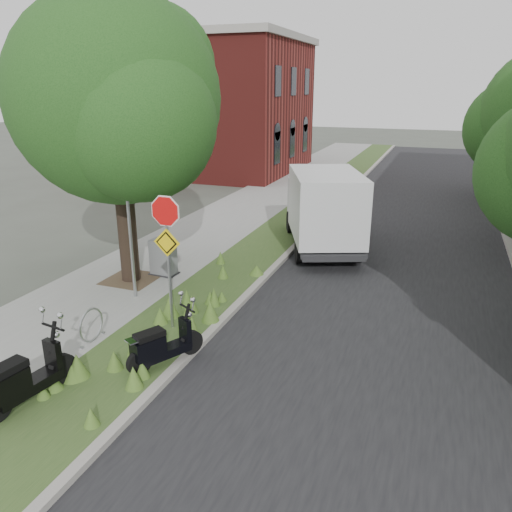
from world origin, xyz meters
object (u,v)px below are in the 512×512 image
Objects in this scene: scooter_far at (158,349)px; utility_cabinet at (163,258)px; scooter_near at (19,384)px; sign_assembly at (167,235)px; box_truck at (323,206)px.

utility_cabinet reaches higher than scooter_far.
scooter_near reaches higher than scooter_far.
sign_assembly is 1.69× the size of scooter_near.
sign_assembly is 3.89m from utility_cabinet.
scooter_near is 11.19m from box_truck.
box_truck is at bearing 49.54° from utility_cabinet.
scooter_near is 2.49m from scooter_far.
sign_assembly is 2.48m from scooter_far.
sign_assembly reaches higher than scooter_near.
utility_cabinet reaches higher than scooter_near.
scooter_near is 0.34× the size of box_truck.
sign_assembly reaches higher than scooter_far.
scooter_far is at bearing 52.02° from scooter_near.
scooter_far is 1.48× the size of utility_cabinet.
utility_cabinet is at bearing -130.46° from box_truck.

